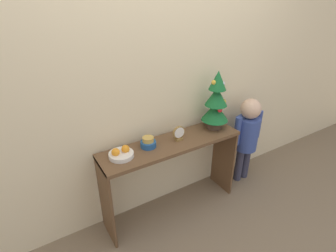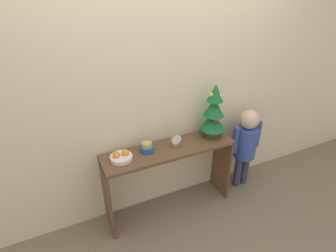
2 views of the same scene
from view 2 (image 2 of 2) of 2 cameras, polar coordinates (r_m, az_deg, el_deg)
ground_plane at (r=2.75m, az=1.80°, el=-19.35°), size 12.00×12.00×0.00m
back_wall at (r=2.33m, az=-1.90°, el=8.61°), size 7.00×0.05×2.50m
console_table at (r=2.48m, az=0.28°, el=-7.94°), size 1.25×0.33×0.73m
mini_tree at (r=2.51m, az=9.92°, el=2.96°), size 0.24×0.24×0.53m
fruit_bowl at (r=2.27m, az=-10.17°, el=-6.54°), size 0.19×0.19×0.08m
singing_bowl at (r=2.34m, az=-4.60°, el=-4.72°), size 0.13×0.13×0.09m
desk_clock at (r=2.39m, az=1.75°, el=-3.16°), size 0.11×0.04×0.13m
child_figure at (r=2.91m, az=16.62°, el=-3.12°), size 0.36×0.23×0.93m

